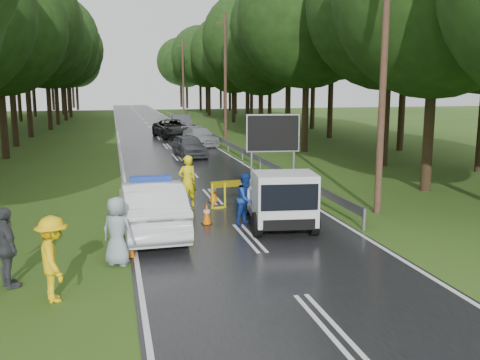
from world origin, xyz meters
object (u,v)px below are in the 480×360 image
object	(u,v)px
civilian	(246,199)
queue_car_first	(189,146)
queue_car_second	(200,136)
queue_car_third	(173,129)
barrier	(243,186)
work_truck	(278,197)
queue_car_fourth	(181,123)
police_sedan	(152,208)
officer	(187,181)

from	to	relation	value
civilian	queue_car_first	size ratio (longest dim) A/B	0.42
queue_car_second	queue_car_third	size ratio (longest dim) A/B	0.83
barrier	civilian	size ratio (longest dim) A/B	1.46
work_truck	queue_car_fourth	size ratio (longest dim) A/B	0.94
police_sedan	queue_car_first	size ratio (longest dim) A/B	1.24
queue_car_second	queue_car_fourth	world-z (taller)	queue_car_fourth
queue_car_second	queue_car_fourth	xyz separation A→B (m)	(0.18, 12.00, 0.13)
queue_car_second	officer	bearing A→B (deg)	-108.05
police_sedan	queue_car_fourth	distance (m)	35.35
queue_car_second	civilian	bearing A→B (deg)	-102.92
police_sedan	queue_car_third	bearing A→B (deg)	-99.30
barrier	queue_car_third	bearing A→B (deg)	82.42
work_truck	queue_car_second	world-z (taller)	work_truck
police_sedan	queue_car_third	distance (m)	29.20
police_sedan	queue_car_second	world-z (taller)	police_sedan
work_truck	officer	bearing A→B (deg)	134.12
barrier	civilian	xyz separation A→B (m)	(-0.48, -2.42, 0.07)
work_truck	queue_car_second	xyz separation A→B (m)	(1.15, 22.87, -0.27)
queue_car_second	queue_car_first	bearing A→B (deg)	-112.66
police_sedan	officer	xyz separation A→B (m)	(1.56, 3.34, 0.15)
police_sedan	officer	distance (m)	3.69
queue_car_second	barrier	bearing A→B (deg)	-102.19
work_truck	queue_car_third	bearing A→B (deg)	97.41
work_truck	queue_car_first	distance (m)	16.88
barrier	queue_car_second	size ratio (longest dim) A/B	0.54
barrier	civilian	bearing A→B (deg)	-108.20
officer	queue_car_third	xyz separation A→B (m)	(2.33, 25.60, -0.20)
civilian	queue_car_fourth	bearing A→B (deg)	46.70
police_sedan	officer	world-z (taller)	officer
queue_car_second	police_sedan	bearing A→B (deg)	-110.30
queue_car_third	queue_car_fourth	xyz separation A→B (m)	(1.48, 6.00, 0.02)
barrier	officer	bearing A→B (deg)	160.40
police_sedan	barrier	size ratio (longest dim) A/B	2.02
police_sedan	work_truck	distance (m)	4.03
queue_car_second	queue_car_third	distance (m)	6.14
work_truck	barrier	world-z (taller)	work_truck
queue_car_first	queue_car_third	distance (m)	12.00
queue_car_third	queue_car_first	bearing A→B (deg)	-99.41
queue_car_first	queue_car_second	bearing A→B (deg)	69.55
queue_car_second	queue_car_third	xyz separation A→B (m)	(-1.29, 6.00, 0.10)
police_sedan	queue_car_fourth	world-z (taller)	police_sedan
queue_car_third	barrier	bearing A→B (deg)	-98.57
officer	queue_car_second	size ratio (longest dim) A/B	0.42
civilian	queue_car_third	size ratio (longest dim) A/B	0.31
work_truck	queue_car_third	distance (m)	28.87
officer	queue_car_third	bearing A→B (deg)	-110.38
work_truck	queue_car_second	size ratio (longest dim) A/B	0.99
queue_car_third	officer	bearing A→B (deg)	-103.05
barrier	queue_car_fourth	xyz separation A→B (m)	(1.80, 32.05, 0.02)
officer	queue_car_fourth	size ratio (longest dim) A/B	0.40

